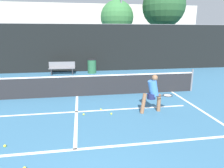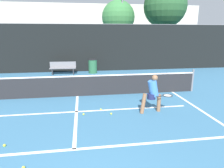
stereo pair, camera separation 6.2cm
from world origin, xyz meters
TOP-DOWN VIEW (x-y plane):
  - court_baseline_near at (0.00, 2.75)m, footprint 11.00×0.10m
  - court_service_line at (0.00, 5.18)m, footprint 8.25×0.10m
  - court_center_mark at (0.00, 4.89)m, footprint 0.10×4.28m
  - court_sideline_right at (4.51, 4.89)m, footprint 0.10×5.28m
  - net at (0.00, 7.03)m, footprint 11.09×0.09m
  - fence_back at (0.00, 13.13)m, footprint 24.00×0.06m
  - player_practicing at (2.68, 4.75)m, footprint 1.16×0.51m
  - tennis_ball_scattered_0 at (-1.72, 3.13)m, footprint 0.07×0.07m
  - tennis_ball_scattered_1 at (0.25, 4.83)m, footprint 0.07×0.07m
  - tennis_ball_scattered_4 at (0.89, 5.18)m, footprint 0.07×0.07m
  - tennis_ball_scattered_5 at (1.20, 4.73)m, footprint 0.07×0.07m
  - tennis_ball_scattered_7 at (-1.02, 2.17)m, footprint 0.07×0.07m
  - courtside_bench at (-1.05, 12.13)m, footprint 1.76×0.44m
  - trash_bin at (0.99, 12.32)m, footprint 0.63×0.63m
  - parked_car at (-1.91, 15.71)m, footprint 1.62×3.90m
  - floodlight_mast at (4.43, 19.16)m, footprint 1.10×0.24m
  - tree_west at (8.68, 18.60)m, footprint 4.27×4.27m
  - tree_mid at (4.22, 20.27)m, footprint 3.49×3.49m
  - building_far at (0.00, 29.27)m, footprint 36.00×2.40m

SIDE VIEW (x-z plane):
  - court_baseline_near at x=0.00m, z-range 0.00..0.01m
  - court_service_line at x=0.00m, z-range 0.00..0.01m
  - court_center_mark at x=0.00m, z-range 0.00..0.01m
  - court_sideline_right at x=4.51m, z-range 0.00..0.01m
  - tennis_ball_scattered_0 at x=-1.72m, z-range 0.00..0.07m
  - tennis_ball_scattered_1 at x=0.25m, z-range 0.00..0.07m
  - tennis_ball_scattered_4 at x=0.89m, z-range 0.00..0.07m
  - tennis_ball_scattered_5 at x=1.20m, z-range 0.00..0.07m
  - tennis_ball_scattered_7 at x=-1.02m, z-range 0.00..0.07m
  - courtside_bench at x=-1.05m, z-range 0.04..0.90m
  - trash_bin at x=0.99m, z-range 0.00..0.98m
  - net at x=0.00m, z-range -0.02..1.05m
  - parked_car at x=-1.91m, z-range -0.12..1.43m
  - player_practicing at x=2.68m, z-range 0.05..1.41m
  - fence_back at x=0.00m, z-range -0.01..3.39m
  - building_far at x=0.00m, z-range 0.00..6.77m
  - tree_mid at x=4.22m, z-range 1.31..7.44m
  - tree_west at x=8.68m, z-range 1.61..9.11m
  - floodlight_mast at x=4.43m, z-range 1.18..10.25m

